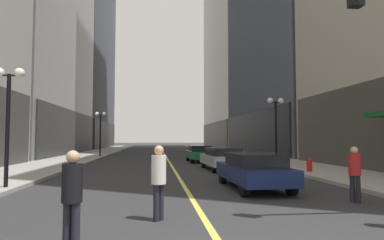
{
  "coord_description": "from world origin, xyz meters",
  "views": [
    {
      "loc": [
        -1.16,
        -3.65,
        1.88
      ],
      "look_at": [
        2.56,
        28.8,
        3.72
      ],
      "focal_mm": 30.41,
      "sensor_mm": 36.0,
      "label": 1
    }
  ],
  "objects_px": {
    "street_lamp_left_far": "(100,124)",
    "car_navy": "(253,170)",
    "pedestrian_in_white_shirt": "(159,176)",
    "pedestrian_in_black_coat": "(72,192)",
    "pedestrian_in_red_jacket": "(355,170)",
    "fire_hydrant_right": "(309,167)",
    "street_lamp_left_near": "(8,100)",
    "car_silver": "(222,158)",
    "street_lamp_right_mid": "(276,116)",
    "car_green": "(199,153)"
  },
  "relations": [
    {
      "from": "pedestrian_in_white_shirt",
      "to": "street_lamp_right_mid",
      "type": "distance_m",
      "value": 14.39
    },
    {
      "from": "car_green",
      "to": "street_lamp_left_near",
      "type": "height_order",
      "value": "street_lamp_left_near"
    },
    {
      "from": "pedestrian_in_white_shirt",
      "to": "pedestrian_in_black_coat",
      "type": "xyz_separation_m",
      "value": [
        -1.46,
        -1.89,
        -0.03
      ]
    },
    {
      "from": "pedestrian_in_white_shirt",
      "to": "street_lamp_right_mid",
      "type": "relative_size",
      "value": 0.39
    },
    {
      "from": "street_lamp_right_mid",
      "to": "pedestrian_in_black_coat",
      "type": "bearing_deg",
      "value": -122.53
    },
    {
      "from": "car_navy",
      "to": "pedestrian_in_red_jacket",
      "type": "xyz_separation_m",
      "value": [
        2.21,
        -2.78,
        0.23
      ]
    },
    {
      "from": "street_lamp_right_mid",
      "to": "car_green",
      "type": "bearing_deg",
      "value": 123.2
    },
    {
      "from": "pedestrian_in_white_shirt",
      "to": "street_lamp_left_far",
      "type": "height_order",
      "value": "street_lamp_left_far"
    },
    {
      "from": "car_silver",
      "to": "street_lamp_left_far",
      "type": "relative_size",
      "value": 1.0
    },
    {
      "from": "street_lamp_right_mid",
      "to": "street_lamp_left_far",
      "type": "bearing_deg",
      "value": 135.53
    },
    {
      "from": "street_lamp_left_far",
      "to": "fire_hydrant_right",
      "type": "distance_m",
      "value": 20.95
    },
    {
      "from": "car_silver",
      "to": "pedestrian_in_black_coat",
      "type": "xyz_separation_m",
      "value": [
        -5.37,
        -13.38,
        0.25
      ]
    },
    {
      "from": "pedestrian_in_black_coat",
      "to": "pedestrian_in_white_shirt",
      "type": "bearing_deg",
      "value": 52.34
    },
    {
      "from": "car_silver",
      "to": "street_lamp_left_far",
      "type": "height_order",
      "value": "street_lamp_left_far"
    },
    {
      "from": "pedestrian_in_white_shirt",
      "to": "street_lamp_left_far",
      "type": "distance_m",
      "value": 25.33
    },
    {
      "from": "car_green",
      "to": "street_lamp_left_near",
      "type": "bearing_deg",
      "value": -123.13
    },
    {
      "from": "pedestrian_in_black_coat",
      "to": "street_lamp_left_far",
      "type": "distance_m",
      "value": 26.94
    },
    {
      "from": "car_green",
      "to": "pedestrian_in_white_shirt",
      "type": "relative_size",
      "value": 2.44
    },
    {
      "from": "car_navy",
      "to": "street_lamp_left_near",
      "type": "relative_size",
      "value": 1.01
    },
    {
      "from": "car_silver",
      "to": "street_lamp_left_near",
      "type": "distance_m",
      "value": 11.72
    },
    {
      "from": "car_green",
      "to": "street_lamp_right_mid",
      "type": "bearing_deg",
      "value": -56.8
    },
    {
      "from": "car_navy",
      "to": "car_silver",
      "type": "relative_size",
      "value": 1.01
    },
    {
      "from": "street_lamp_left_near",
      "to": "fire_hydrant_right",
      "type": "xyz_separation_m",
      "value": [
        13.3,
        4.0,
        -2.86
      ]
    },
    {
      "from": "car_green",
      "to": "pedestrian_in_white_shirt",
      "type": "height_order",
      "value": "pedestrian_in_white_shirt"
    },
    {
      "from": "pedestrian_in_black_coat",
      "to": "street_lamp_left_near",
      "type": "distance_m",
      "value": 8.01
    },
    {
      "from": "car_silver",
      "to": "street_lamp_left_near",
      "type": "height_order",
      "value": "street_lamp_left_near"
    },
    {
      "from": "pedestrian_in_red_jacket",
      "to": "pedestrian_in_black_coat",
      "type": "xyz_separation_m",
      "value": [
        -7.21,
        -3.33,
        0.03
      ]
    },
    {
      "from": "car_silver",
      "to": "street_lamp_left_far",
      "type": "distance_m",
      "value": 16.29
    },
    {
      "from": "fire_hydrant_right",
      "to": "street_lamp_left_far",
      "type": "bearing_deg",
      "value": 129.85
    },
    {
      "from": "street_lamp_left_far",
      "to": "street_lamp_right_mid",
      "type": "xyz_separation_m",
      "value": [
        12.8,
        -12.56,
        0.0
      ]
    },
    {
      "from": "pedestrian_in_white_shirt",
      "to": "fire_hydrant_right",
      "type": "distance_m",
      "value": 11.83
    },
    {
      "from": "pedestrian_in_red_jacket",
      "to": "car_navy",
      "type": "bearing_deg",
      "value": 128.46
    },
    {
      "from": "car_green",
      "to": "street_lamp_right_mid",
      "type": "xyz_separation_m",
      "value": [
        4.0,
        -6.12,
        2.54
      ]
    },
    {
      "from": "fire_hydrant_right",
      "to": "car_navy",
      "type": "bearing_deg",
      "value": -134.39
    },
    {
      "from": "pedestrian_in_black_coat",
      "to": "car_navy",
      "type": "bearing_deg",
      "value": 50.68
    },
    {
      "from": "pedestrian_in_white_shirt",
      "to": "street_lamp_left_far",
      "type": "relative_size",
      "value": 0.39
    },
    {
      "from": "car_silver",
      "to": "pedestrian_in_black_coat",
      "type": "distance_m",
      "value": 14.42
    },
    {
      "from": "fire_hydrant_right",
      "to": "street_lamp_right_mid",
      "type": "bearing_deg",
      "value": 98.44
    },
    {
      "from": "pedestrian_in_white_shirt",
      "to": "pedestrian_in_red_jacket",
      "type": "relative_size",
      "value": 1.05
    },
    {
      "from": "pedestrian_in_red_jacket",
      "to": "street_lamp_left_far",
      "type": "distance_m",
      "value": 25.84
    },
    {
      "from": "car_silver",
      "to": "street_lamp_left_near",
      "type": "xyz_separation_m",
      "value": [
        -9.24,
        -6.75,
        2.54
      ]
    },
    {
      "from": "car_navy",
      "to": "pedestrian_in_red_jacket",
      "type": "bearing_deg",
      "value": -51.54
    },
    {
      "from": "street_lamp_left_far",
      "to": "car_navy",
      "type": "bearing_deg",
      "value": -66.52
    },
    {
      "from": "street_lamp_right_mid",
      "to": "fire_hydrant_right",
      "type": "xyz_separation_m",
      "value": [
        0.5,
        -3.37,
        -2.86
      ]
    },
    {
      "from": "car_green",
      "to": "street_lamp_right_mid",
      "type": "relative_size",
      "value": 0.94
    },
    {
      "from": "pedestrian_in_white_shirt",
      "to": "car_navy",
      "type": "bearing_deg",
      "value": 49.95
    },
    {
      "from": "pedestrian_in_black_coat",
      "to": "fire_hydrant_right",
      "type": "relative_size",
      "value": 2.09
    },
    {
      "from": "pedestrian_in_black_coat",
      "to": "car_silver",
      "type": "bearing_deg",
      "value": 68.14
    },
    {
      "from": "street_lamp_right_mid",
      "to": "fire_hydrant_right",
      "type": "bearing_deg",
      "value": -81.56
    },
    {
      "from": "street_lamp_left_near",
      "to": "fire_hydrant_right",
      "type": "bearing_deg",
      "value": 16.72
    }
  ]
}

